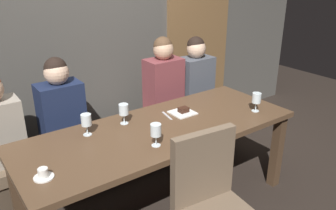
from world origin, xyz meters
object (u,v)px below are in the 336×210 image
at_px(diner_bearded, 60,105).
at_px(dessert_plate, 183,112).
at_px(banquette_bench, 120,149).
at_px(fork_on_table, 167,116).
at_px(espresso_cup, 43,174).
at_px(dining_table, 160,138).
at_px(diner_near_end, 195,74).
at_px(wine_glass_end_left, 86,121).
at_px(chair_near_side, 212,200).
at_px(diner_far_end, 164,79).
at_px(wine_glass_far_right, 257,98).
at_px(wine_glass_center_back, 124,110).
at_px(wine_glass_near_left, 156,130).

bearing_deg(diner_bearded, dessert_plate, -35.90).
height_order(banquette_bench, fork_on_table, fork_on_table).
height_order(diner_bearded, espresso_cup, diner_bearded).
xyz_separation_m(dining_table, diner_bearded, (-0.52, 0.72, 0.16)).
height_order(diner_bearded, diner_near_end, diner_bearded).
distance_m(dining_table, wine_glass_end_left, 0.58).
distance_m(chair_near_side, diner_near_end, 1.81).
relative_size(dining_table, dessert_plate, 11.58).
xyz_separation_m(dining_table, dessert_plate, (0.31, 0.12, 0.10)).
bearing_deg(espresso_cup, fork_on_table, 15.10).
relative_size(diner_far_end, dessert_plate, 4.29).
bearing_deg(espresso_cup, wine_glass_far_right, -1.89).
bearing_deg(wine_glass_far_right, fork_on_table, 151.99).
height_order(dining_table, wine_glass_far_right, wine_glass_far_right).
height_order(dining_table, wine_glass_end_left, wine_glass_end_left).
height_order(diner_bearded, wine_glass_center_back, diner_bearded).
distance_m(diner_near_end, wine_glass_end_left, 1.55).
bearing_deg(wine_glass_end_left, wine_glass_far_right, -17.61).
xyz_separation_m(wine_glass_far_right, dessert_plate, (-0.53, 0.33, -0.10)).
xyz_separation_m(dining_table, diner_far_end, (0.54, 0.72, 0.18)).
bearing_deg(chair_near_side, dining_table, 81.26).
height_order(dining_table, banquette_bench, dining_table).
relative_size(banquette_bench, wine_glass_end_left, 15.24).
relative_size(diner_far_end, espresso_cup, 6.80).
distance_m(diner_near_end, wine_glass_center_back, 1.25).
height_order(diner_far_end, diner_near_end, diner_far_end).
height_order(dining_table, chair_near_side, chair_near_side).
xyz_separation_m(chair_near_side, diner_near_end, (1.07, 1.44, 0.25)).
bearing_deg(wine_glass_near_left, chair_near_side, -81.46).
height_order(diner_far_end, wine_glass_end_left, diner_far_end).
xyz_separation_m(dining_table, wine_glass_center_back, (-0.19, 0.23, 0.20)).
bearing_deg(wine_glass_far_right, diner_far_end, 107.98).
height_order(diner_near_end, wine_glass_near_left, diner_near_end).
height_order(dining_table, diner_bearded, diner_bearded).
bearing_deg(espresso_cup, dining_table, 9.29).
relative_size(banquette_bench, diner_far_end, 3.06).
relative_size(diner_near_end, dessert_plate, 4.05).
height_order(chair_near_side, wine_glass_far_right, chair_near_side).
bearing_deg(diner_far_end, dining_table, -126.84).
xyz_separation_m(banquette_bench, wine_glass_end_left, (-0.50, -0.48, 0.62)).
xyz_separation_m(wine_glass_near_left, espresso_cup, (-0.76, 0.06, -0.09)).
xyz_separation_m(wine_glass_far_right, espresso_cup, (-1.79, 0.06, -0.09)).
height_order(diner_far_end, wine_glass_far_right, diner_far_end).
distance_m(banquette_bench, wine_glass_end_left, 0.94).
distance_m(chair_near_side, espresso_cup, 1.03).
xyz_separation_m(dining_table, espresso_cup, (-0.94, -0.15, 0.11)).
distance_m(banquette_bench, diner_far_end, 0.81).
xyz_separation_m(espresso_cup, fork_on_table, (1.11, 0.30, -0.02)).
bearing_deg(wine_glass_end_left, espresso_cup, -139.88).
height_order(wine_glass_end_left, wine_glass_near_left, same).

